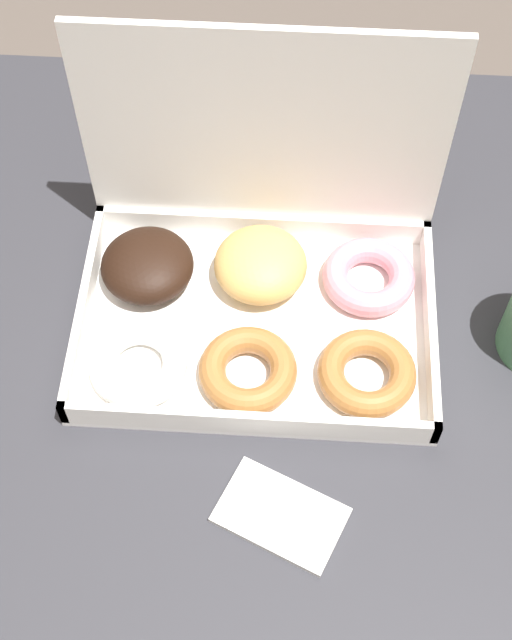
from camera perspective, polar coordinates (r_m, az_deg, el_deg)
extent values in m
plane|color=#564C44|center=(1.62, -1.26, -16.63)|extent=(8.00, 8.00, 0.00)
cube|color=#2D2D33|center=(0.91, -2.14, -3.28)|extent=(1.21, 0.88, 0.03)
cube|color=white|center=(0.92, 0.00, -0.42)|extent=(0.36, 0.24, 0.01)
cube|color=white|center=(0.84, -0.50, -6.56)|extent=(0.36, 0.01, 0.03)
cube|color=white|center=(0.97, 0.43, 6.08)|extent=(0.36, 0.01, 0.03)
cube|color=white|center=(0.92, -10.95, 0.76)|extent=(0.01, 0.24, 0.03)
cube|color=white|center=(0.91, 11.08, -0.36)|extent=(0.01, 0.24, 0.03)
cube|color=white|center=(0.87, 0.52, 12.08)|extent=(0.36, 0.01, 0.24)
torus|color=white|center=(0.88, -7.53, -2.81)|extent=(0.10, 0.10, 0.02)
torus|color=#9E6633|center=(0.87, -0.52, -3.24)|extent=(0.10, 0.10, 0.03)
torus|color=#9E6633|center=(0.88, 7.10, -3.39)|extent=(0.10, 0.10, 0.03)
ellipsoid|color=black|center=(0.93, -6.97, 3.49)|extent=(0.10, 0.10, 0.05)
ellipsoid|color=tan|center=(0.92, 0.29, 3.57)|extent=(0.10, 0.10, 0.05)
torus|color=pink|center=(0.94, 7.22, 2.76)|extent=(0.10, 0.10, 0.03)
cube|color=white|center=(0.83, 1.59, -12.37)|extent=(0.13, 0.11, 0.01)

